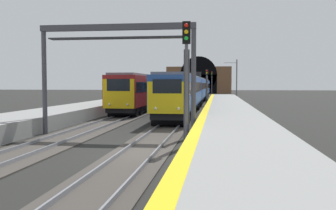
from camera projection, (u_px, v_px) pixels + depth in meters
The scene contains 13 objects.
ground_plane at pixel (140, 154), 16.34m from camera, with size 320.00×320.00×0.00m, color black.
platform_right at pixel (240, 144), 15.75m from camera, with size 112.00×4.23×1.01m, color gray.
platform_right_edge_strip at pixel (195, 132), 15.97m from camera, with size 112.00×0.50×0.01m, color yellow.
track_main_line at pixel (140, 153), 16.34m from camera, with size 160.00×2.63×0.21m.
track_adjacent_line at pixel (30, 150), 17.00m from camera, with size 160.00×3.14×0.21m.
train_main_approaching at pixel (195, 89), 55.60m from camera, with size 62.24×2.82×4.75m.
train_adjacent_platform at pixel (167, 88), 62.86m from camera, with size 62.32×2.95×4.90m.
railway_signal_near at pixel (186, 73), 17.83m from camera, with size 0.39×0.38×5.97m.
railway_signal_mid at pixel (207, 84), 50.41m from camera, with size 0.39×0.38×4.97m.
railway_signal_far at pixel (212, 81), 91.09m from camera, with size 0.39×0.38×6.01m.
overhead_signal_gantry at pixel (117, 50), 21.94m from camera, with size 0.70×9.26×6.50m.
tunnel_portal at pixel (199, 80), 115.43m from camera, with size 2.38×19.84×11.31m.
catenary_mast_near at pixel (236, 79), 70.04m from camera, with size 0.22×2.51×7.51m.
Camera 1 is at (-15.89, -3.34, 3.05)m, focal length 40.27 mm.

